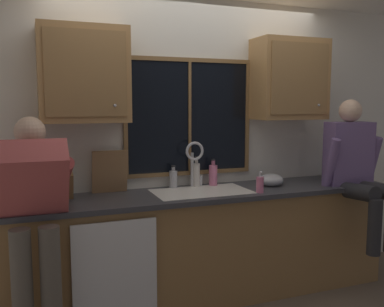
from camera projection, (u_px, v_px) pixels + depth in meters
back_wall at (189, 145)px, 3.79m from camera, size 5.68×0.12×2.55m
window_glass at (189, 117)px, 3.69m from camera, size 1.10×0.02×0.95m
window_frame_top at (190, 60)px, 3.62m from camera, size 1.17×0.02×0.04m
window_frame_bottom at (190, 173)px, 3.74m from camera, size 1.17×0.02×0.04m
window_frame_left at (125, 118)px, 3.48m from camera, size 0.03×0.02×0.95m
window_frame_right at (247, 116)px, 3.88m from camera, size 0.03×0.02×0.95m
window_mullion_center at (190, 117)px, 3.68m from camera, size 0.02×0.02×0.95m
lower_cabinet_run at (204, 247)px, 3.57m from camera, size 3.28×0.58×0.88m
countertop at (205, 194)px, 3.49m from camera, size 3.34×0.62×0.04m
dishwasher_front at (115, 272)px, 2.98m from camera, size 0.60×0.02×0.74m
upper_cabinet_left at (84, 75)px, 3.18m from camera, size 0.66×0.36×0.72m
upper_cabinet_right at (289, 80)px, 3.82m from camera, size 0.66×0.36×0.72m
sink at (202, 203)px, 3.50m from camera, size 0.80×0.46×0.21m
faucet at (195, 158)px, 3.63m from camera, size 0.18×0.09×0.40m
person_standing at (33, 210)px, 2.73m from camera, size 0.53×0.69×1.56m
person_sitting_on_counter at (356, 165)px, 3.70m from camera, size 0.54×0.62×1.26m
knife_block at (65, 185)px, 3.21m from camera, size 0.12×0.18×0.32m
cutting_board at (110, 172)px, 3.41m from camera, size 0.29×0.09×0.35m
mixing_bowl at (271, 180)px, 3.74m from camera, size 0.22×0.22×0.11m
soap_dispenser at (260, 184)px, 3.43m from camera, size 0.06×0.07×0.18m
bottle_green_glass at (196, 174)px, 3.68m from camera, size 0.06×0.06×0.27m
bottle_tall_clear at (213, 175)px, 3.74m from camera, size 0.07×0.07×0.24m
bottle_amber_small at (173, 179)px, 3.63m from camera, size 0.07×0.07×0.20m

